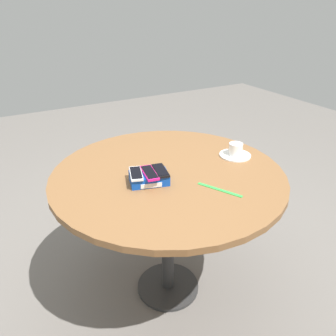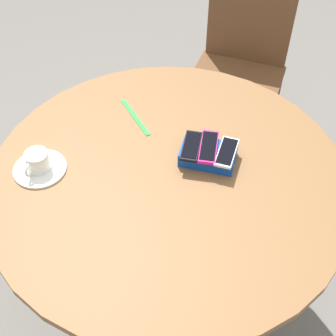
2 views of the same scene
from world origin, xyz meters
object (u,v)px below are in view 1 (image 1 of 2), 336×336
at_px(phone_magenta, 149,173).
at_px(saucer, 235,155).
at_px(coffee_cup, 236,149).
at_px(phone_box, 149,178).
at_px(round_table, 168,187).
at_px(phone_black, 160,171).
at_px(phone_white, 136,174).
at_px(lanyard_strap, 220,190).

xyz_separation_m(phone_magenta, saucer, (0.53, 0.04, -0.05)).
bearing_deg(coffee_cup, phone_box, -175.74).
relative_size(round_table, coffee_cup, 11.73).
distance_m(saucer, coffee_cup, 0.04).
bearing_deg(coffee_cup, phone_magenta, -175.21).
bearing_deg(coffee_cup, round_table, 178.06).
bearing_deg(phone_black, coffee_cup, 5.85).
distance_m(phone_black, coffee_cup, 0.48).
height_order(phone_white, saucer, phone_white).
distance_m(saucer, lanyard_strap, 0.38).
xyz_separation_m(phone_box, saucer, (0.53, 0.04, -0.02)).
bearing_deg(lanyard_strap, phone_white, 142.40).
height_order(round_table, phone_white, phone_white).
relative_size(round_table, phone_white, 8.10).
relative_size(phone_box, phone_black, 1.40).
bearing_deg(phone_magenta, round_table, 24.45).
relative_size(phone_white, coffee_cup, 1.45).
distance_m(phone_magenta, coffee_cup, 0.54).
relative_size(phone_box, lanyard_strap, 0.92).
xyz_separation_m(round_table, phone_black, (-0.07, -0.06, 0.14)).
xyz_separation_m(phone_box, phone_white, (-0.06, 0.02, 0.03)).
height_order(saucer, lanyard_strap, saucer).
bearing_deg(lanyard_strap, round_table, 113.32).
bearing_deg(round_table, phone_box, -157.43).
distance_m(phone_magenta, phone_black, 0.05).
height_order(round_table, coffee_cup, coffee_cup).
height_order(phone_box, phone_black, phone_black).
height_order(phone_white, phone_black, same).
xyz_separation_m(round_table, lanyard_strap, (0.11, -0.26, 0.09)).
bearing_deg(lanyard_strap, coffee_cup, 40.60).
distance_m(round_table, phone_white, 0.24).
bearing_deg(saucer, phone_white, -178.17).
xyz_separation_m(saucer, lanyard_strap, (-0.29, -0.25, -0.00)).
xyz_separation_m(phone_black, coffee_cup, (0.48, 0.05, -0.01)).
distance_m(phone_magenta, lanyard_strap, 0.32).
bearing_deg(lanyard_strap, phone_black, 133.15).
xyz_separation_m(phone_box, phone_black, (0.05, -0.01, 0.03)).
bearing_deg(phone_white, phone_box, -18.86).
height_order(phone_magenta, coffee_cup, coffee_cup).
distance_m(round_table, lanyard_strap, 0.30).
xyz_separation_m(round_table, saucer, (0.40, -0.02, 0.09)).
relative_size(phone_white, phone_magenta, 0.94).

